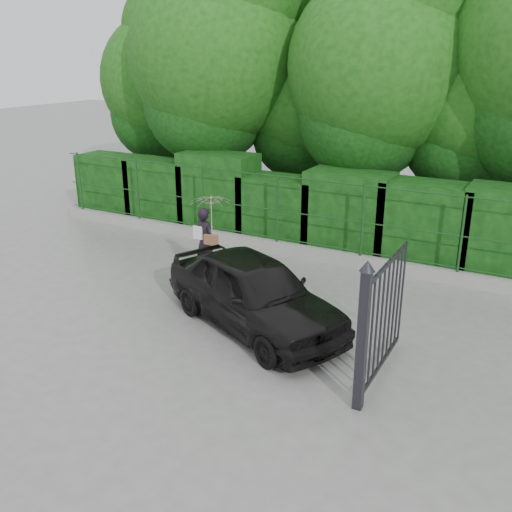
% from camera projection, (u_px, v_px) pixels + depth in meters
% --- Properties ---
extents(ground, '(80.00, 80.00, 0.00)m').
position_uv_depth(ground, '(160.00, 314.00, 11.60)').
color(ground, gray).
extents(kerb, '(14.00, 0.25, 0.30)m').
position_uv_depth(kerb, '(263.00, 245.00, 15.27)').
color(kerb, '#9E9E99').
rests_on(kerb, ground).
extents(fence, '(14.13, 0.06, 1.80)m').
position_uv_depth(fence, '(271.00, 208.00, 14.82)').
color(fence, '#184219').
rests_on(fence, kerb).
extents(hedge, '(14.20, 1.20, 2.29)m').
position_uv_depth(hedge, '(284.00, 205.00, 15.75)').
color(hedge, black).
rests_on(hedge, ground).
extents(trees, '(17.10, 6.15, 8.08)m').
position_uv_depth(trees, '(354.00, 67.00, 15.92)').
color(trees, black).
rests_on(trees, ground).
extents(gate, '(0.22, 2.33, 2.36)m').
position_uv_depth(gate, '(373.00, 324.00, 8.54)').
color(gate, '#25252B').
rests_on(gate, ground).
extents(woman, '(0.96, 0.97, 1.92)m').
position_uv_depth(woman, '(209.00, 223.00, 13.29)').
color(woman, black).
rests_on(woman, ground).
extents(car, '(4.55, 3.32, 1.44)m').
position_uv_depth(car, '(254.00, 292.00, 10.85)').
color(car, black).
rests_on(car, ground).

